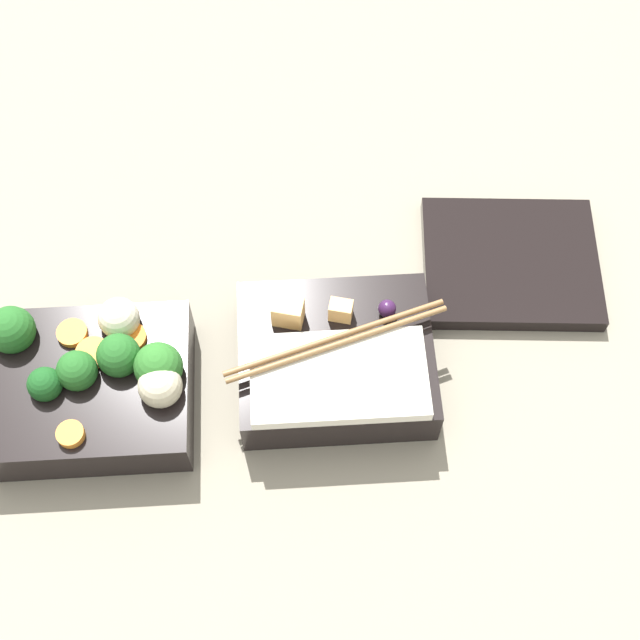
# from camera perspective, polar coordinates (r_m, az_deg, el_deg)

# --- Properties ---
(ground_plane) EXTENTS (3.00, 3.00, 0.00)m
(ground_plane) POSITION_cam_1_polar(r_m,az_deg,el_deg) (0.81, -7.12, -5.23)
(ground_plane) COLOR gray
(bento_tray_vegetable) EXTENTS (0.17, 0.14, 0.08)m
(bento_tray_vegetable) POSITION_cam_1_polar(r_m,az_deg,el_deg) (0.80, -14.18, -3.81)
(bento_tray_vegetable) COLOR black
(bento_tray_vegetable) RESTS_ON ground_plane
(bento_tray_rice) EXTENTS (0.20, 0.14, 0.07)m
(bento_tray_rice) POSITION_cam_1_polar(r_m,az_deg,el_deg) (0.79, 1.03, -2.64)
(bento_tray_rice) COLOR black
(bento_tray_rice) RESTS_ON ground_plane
(bento_lid) EXTENTS (0.18, 0.15, 0.02)m
(bento_lid) POSITION_cam_1_polar(r_m,az_deg,el_deg) (0.89, 12.08, 3.60)
(bento_lid) COLOR black
(bento_lid) RESTS_ON ground_plane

